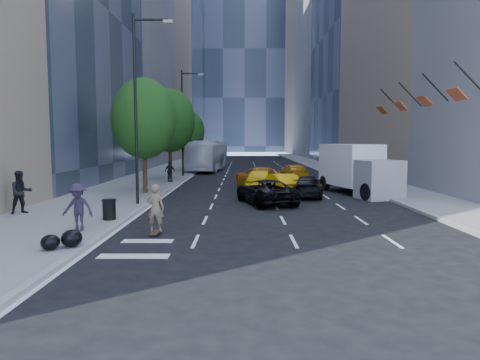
{
  "coord_description": "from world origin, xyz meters",
  "views": [
    {
      "loc": [
        -0.85,
        -18.93,
        3.59
      ],
      "look_at": [
        -0.94,
        2.33,
        1.6
      ],
      "focal_mm": 32.0,
      "sensor_mm": 36.0,
      "label": 1
    }
  ],
  "objects_px": {
    "black_sedan_lincoln": "(266,192)",
    "black_sedan_mercedes": "(308,186)",
    "city_bus": "(208,156)",
    "skateboarder": "(156,211)",
    "trash_can": "(109,210)",
    "box_truck": "(357,169)"
  },
  "relations": [
    {
      "from": "black_sedan_mercedes",
      "to": "box_truck",
      "type": "xyz_separation_m",
      "value": [
        3.49,
        1.5,
        1.01
      ]
    },
    {
      "from": "skateboarder",
      "to": "trash_can",
      "type": "relative_size",
      "value": 2.16
    },
    {
      "from": "black_sedan_lincoln",
      "to": "black_sedan_mercedes",
      "type": "height_order",
      "value": "black_sedan_lincoln"
    },
    {
      "from": "skateboarder",
      "to": "black_sedan_mercedes",
      "type": "distance_m",
      "value": 13.31
    },
    {
      "from": "black_sedan_mercedes",
      "to": "city_bus",
      "type": "relative_size",
      "value": 0.36
    },
    {
      "from": "city_bus",
      "to": "box_truck",
      "type": "bearing_deg",
      "value": -56.8
    },
    {
      "from": "black_sedan_lincoln",
      "to": "box_truck",
      "type": "bearing_deg",
      "value": -162.61
    },
    {
      "from": "city_bus",
      "to": "trash_can",
      "type": "relative_size",
      "value": 15.07
    },
    {
      "from": "city_bus",
      "to": "trash_can",
      "type": "xyz_separation_m",
      "value": [
        -1.8,
        -31.89,
        -1.19
      ]
    },
    {
      "from": "skateboarder",
      "to": "box_truck",
      "type": "relative_size",
      "value": 0.25
    },
    {
      "from": "skateboarder",
      "to": "black_sedan_lincoln",
      "type": "height_order",
      "value": "skateboarder"
    },
    {
      "from": "black_sedan_lincoln",
      "to": "box_truck",
      "type": "xyz_separation_m",
      "value": [
        6.37,
        4.5,
        0.98
      ]
    },
    {
      "from": "skateboarder",
      "to": "box_truck",
      "type": "distance_m",
      "value": 16.65
    },
    {
      "from": "black_sedan_mercedes",
      "to": "trash_can",
      "type": "relative_size",
      "value": 5.44
    },
    {
      "from": "black_sedan_lincoln",
      "to": "black_sedan_mercedes",
      "type": "distance_m",
      "value": 4.16
    },
    {
      "from": "skateboarder",
      "to": "black_sedan_lincoln",
      "type": "bearing_deg",
      "value": -115.06
    },
    {
      "from": "trash_can",
      "to": "city_bus",
      "type": "bearing_deg",
      "value": 86.77
    },
    {
      "from": "skateboarder",
      "to": "black_sedan_mercedes",
      "type": "relative_size",
      "value": 0.4
    },
    {
      "from": "box_truck",
      "to": "trash_can",
      "type": "relative_size",
      "value": 8.68
    },
    {
      "from": "city_bus",
      "to": "box_truck",
      "type": "xyz_separation_m",
      "value": [
        11.67,
        -21.75,
        -0.09
      ]
    },
    {
      "from": "black_sedan_lincoln",
      "to": "city_bus",
      "type": "xyz_separation_m",
      "value": [
        -5.3,
        26.25,
        1.07
      ]
    },
    {
      "from": "trash_can",
      "to": "box_truck",
      "type": "bearing_deg",
      "value": 36.97
    }
  ]
}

